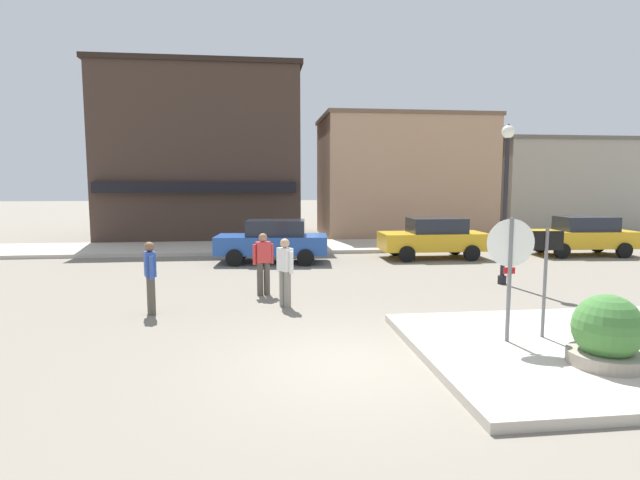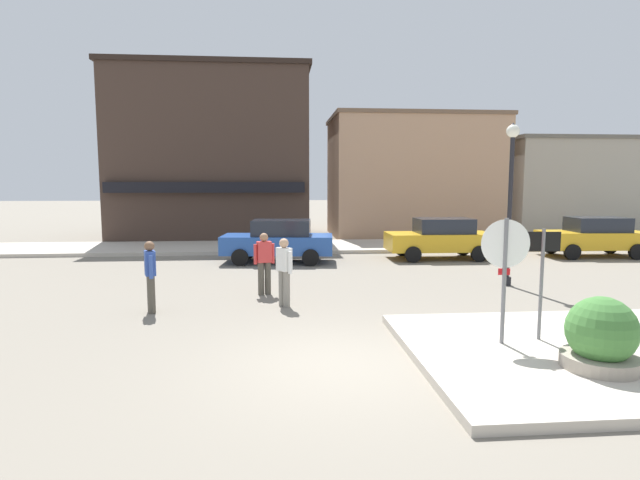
% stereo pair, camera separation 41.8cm
% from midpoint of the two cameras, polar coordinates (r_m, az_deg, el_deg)
% --- Properties ---
extents(ground_plane, '(160.00, 160.00, 0.00)m').
position_cam_midpoint_polar(ground_plane, '(8.19, 4.62, -14.09)').
color(ground_plane, gray).
extents(sidewalk_corner, '(6.40, 4.80, 0.15)m').
position_cam_midpoint_polar(sidewalk_corner, '(9.81, 30.63, -11.03)').
color(sidewalk_corner, beige).
rests_on(sidewalk_corner, ground).
extents(kerb_far, '(80.00, 4.00, 0.15)m').
position_cam_midpoint_polar(kerb_far, '(22.33, -1.58, -0.75)').
color(kerb_far, beige).
rests_on(kerb_far, ground).
extents(stop_sign, '(0.82, 0.11, 2.30)m').
position_cam_midpoint_polar(stop_sign, '(9.05, 21.60, -2.61)').
color(stop_sign, slate).
rests_on(stop_sign, ground).
extents(one_way_sign, '(0.60, 0.08, 2.10)m').
position_cam_midpoint_polar(one_way_sign, '(9.56, 25.16, -3.44)').
color(one_way_sign, slate).
rests_on(one_way_sign, ground).
extents(planter, '(1.10, 1.10, 1.23)m').
position_cam_midpoint_polar(planter, '(8.68, 30.65, -9.91)').
color(planter, gray).
rests_on(planter, ground).
extents(lamp_post, '(0.36, 0.36, 4.54)m').
position_cam_midpoint_polar(lamp_post, '(14.99, 21.74, 6.33)').
color(lamp_post, black).
rests_on(lamp_post, ground).
extents(parked_car_nearest, '(4.15, 2.18, 1.56)m').
position_cam_midpoint_polar(parked_car_nearest, '(18.28, -4.11, -0.04)').
color(parked_car_nearest, '#234C9E').
rests_on(parked_car_nearest, ground).
extents(parked_car_second, '(4.02, 1.93, 1.56)m').
position_cam_midpoint_polar(parked_car_second, '(19.67, 14.20, 0.24)').
color(parked_car_second, gold).
rests_on(parked_car_second, ground).
extents(parked_car_third, '(4.10, 2.08, 1.56)m').
position_cam_midpoint_polar(parked_car_third, '(22.55, 29.29, 0.38)').
color(parked_car_third, gold).
rests_on(parked_car_third, ground).
extents(pedestrian_crossing_near, '(0.39, 0.50, 1.61)m').
position_cam_midpoint_polar(pedestrian_crossing_near, '(11.68, -3.10, -3.44)').
color(pedestrian_crossing_near, gray).
rests_on(pedestrian_crossing_near, ground).
extents(pedestrian_crossing_far, '(0.55, 0.31, 1.61)m').
position_cam_midpoint_polar(pedestrian_crossing_far, '(12.96, -5.47, -2.48)').
color(pedestrian_crossing_far, '#4C473D').
rests_on(pedestrian_crossing_far, ground).
extents(pedestrian_kerb_side, '(0.32, 0.55, 1.61)m').
position_cam_midpoint_polar(pedestrian_kerb_side, '(11.67, -17.85, -3.75)').
color(pedestrian_kerb_side, '#4C473D').
rests_on(pedestrian_kerb_side, ground).
extents(building_corner_shop, '(10.09, 8.13, 8.70)m').
position_cam_midpoint_polar(building_corner_shop, '(28.14, -11.46, 9.34)').
color(building_corner_shop, '#3D2D26').
rests_on(building_corner_shop, ground).
extents(building_storefront_left_near, '(9.09, 5.78, 6.52)m').
position_cam_midpoint_polar(building_storefront_left_near, '(28.42, 10.91, 7.13)').
color(building_storefront_left_near, tan).
rests_on(building_storefront_left_near, ground).
extents(building_storefront_left_mid, '(8.58, 7.94, 5.39)m').
position_cam_midpoint_polar(building_storefront_left_mid, '(33.27, 26.00, 5.51)').
color(building_storefront_left_mid, '#9E9384').
rests_on(building_storefront_left_mid, ground).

